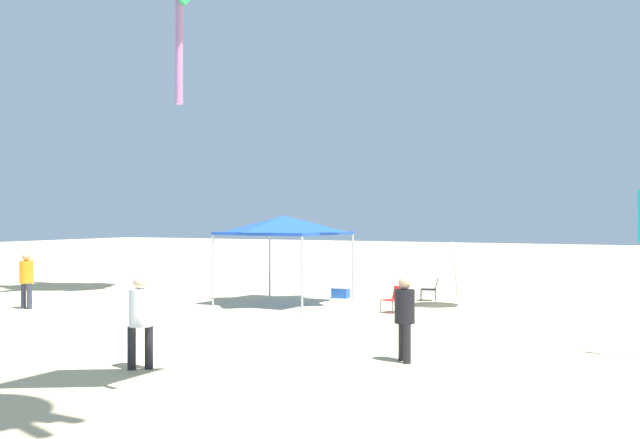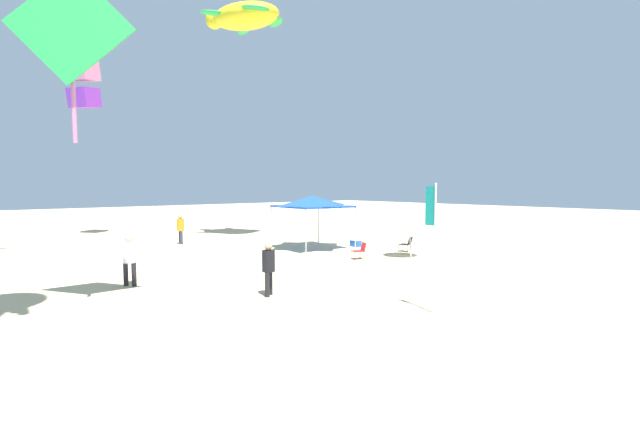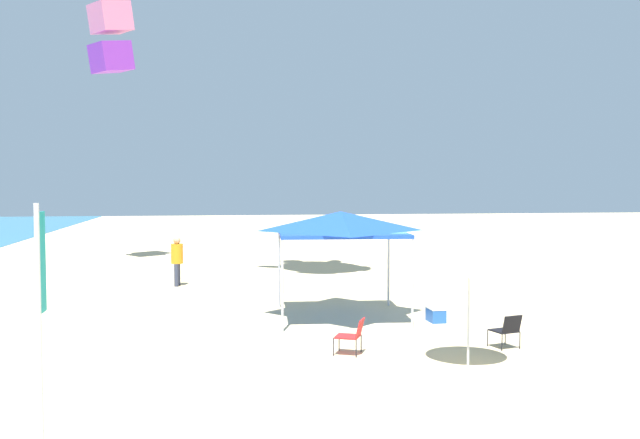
# 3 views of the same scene
# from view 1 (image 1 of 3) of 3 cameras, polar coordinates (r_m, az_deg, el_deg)

# --- Properties ---
(ground) EXTENTS (120.00, 120.00, 0.10)m
(ground) POSITION_cam_1_polar(r_m,az_deg,el_deg) (26.83, -1.52, -6.32)
(ground) COLOR #D6BC8C
(canopy_tent) EXTENTS (3.80, 3.70, 3.04)m
(canopy_tent) POSITION_cam_1_polar(r_m,az_deg,el_deg) (25.69, -2.74, -0.45)
(canopy_tent) COLOR #B7B7BC
(canopy_tent) RESTS_ON ground
(beach_umbrella) EXTENTS (1.84, 1.82, 2.31)m
(beach_umbrella) POSITION_cam_1_polar(r_m,az_deg,el_deg) (25.29, 10.04, -2.05)
(beach_umbrella) COLOR silver
(beach_umbrella) RESTS_ON ground
(folding_chair_facing_ocean) EXTENTS (0.75, 0.67, 0.82)m
(folding_chair_facing_ocean) POSITION_cam_1_polar(r_m,az_deg,el_deg) (27.04, 8.53, -5.15)
(folding_chair_facing_ocean) COLOR black
(folding_chair_facing_ocean) RESTS_ON ground
(folding_chair_left_of_tent) EXTENTS (0.72, 0.78, 0.82)m
(folding_chair_left_of_tent) POSITION_cam_1_polar(r_m,az_deg,el_deg) (23.60, 5.76, -5.94)
(folding_chair_left_of_tent) COLOR black
(folding_chair_left_of_tent) RESTS_ON ground
(cooler_box) EXTENTS (0.64, 0.44, 0.40)m
(cooler_box) POSITION_cam_1_polar(r_m,az_deg,el_deg) (27.63, 1.59, -5.60)
(cooler_box) COLOR blue
(cooler_box) RESTS_ON ground
(person_by_tent) EXTENTS (0.42, 0.42, 1.77)m
(person_by_tent) POSITION_cam_1_polar(r_m,az_deg,el_deg) (15.63, 6.48, -7.04)
(person_by_tent) COLOR black
(person_by_tent) RESTS_ON ground
(person_beachcomber) EXTENTS (0.49, 0.44, 1.84)m
(person_beachcomber) POSITION_cam_1_polar(r_m,az_deg,el_deg) (26.17, -21.52, -4.02)
(person_beachcomber) COLOR #33384C
(person_beachcomber) RESTS_ON ground
(person_watching_sky) EXTENTS (0.44, 0.44, 1.86)m
(person_watching_sky) POSITION_cam_1_polar(r_m,az_deg,el_deg) (15.22, -13.57, -7.03)
(person_watching_sky) COLOR black
(person_watching_sky) RESTS_ON ground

